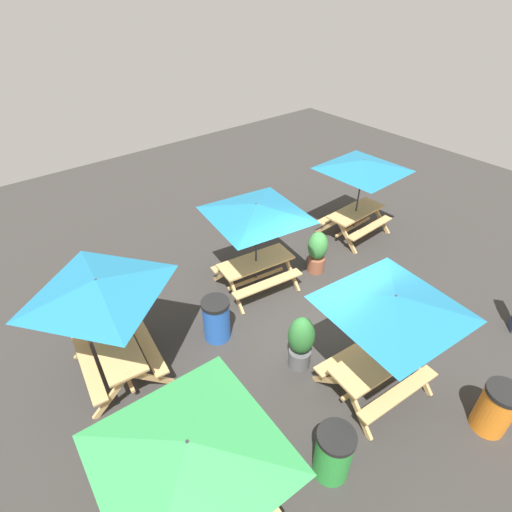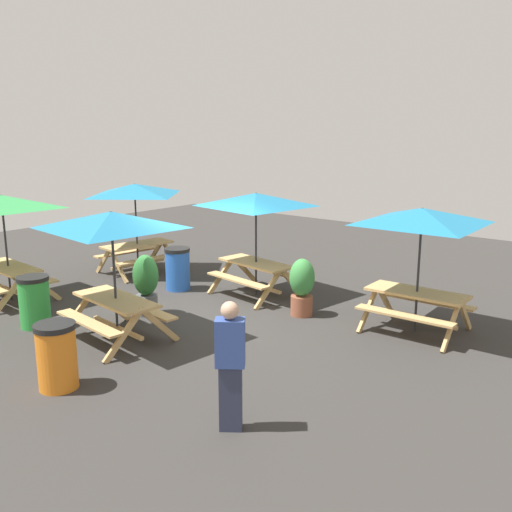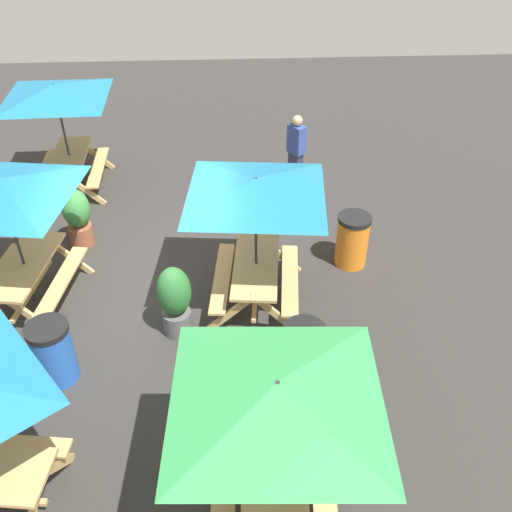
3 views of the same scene
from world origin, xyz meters
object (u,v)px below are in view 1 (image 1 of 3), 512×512
(picnic_table_4, at_px, (190,456))
(trash_bin_green, at_px, (333,453))
(picnic_table_0, at_px, (256,216))
(picnic_table_2, at_px, (363,171))
(trash_bin_orange, at_px, (496,409))
(picnic_table_3, at_px, (100,294))
(trash_bin_blue, at_px, (216,319))
(potted_plant_1, at_px, (301,341))
(potted_plant_0, at_px, (317,251))
(picnic_table_1, at_px, (392,310))

(picnic_table_4, relative_size, trash_bin_green, 2.88)
(picnic_table_0, bearing_deg, picnic_table_2, 9.18)
(picnic_table_2, xyz_separation_m, trash_bin_orange, (-3.02, -5.49, -1.49))
(picnic_table_3, relative_size, picnic_table_4, 0.83)
(trash_bin_green, distance_m, trash_bin_blue, 3.46)
(picnic_table_2, height_order, picnic_table_4, same)
(trash_bin_blue, relative_size, potted_plant_1, 0.80)
(picnic_table_2, bearing_deg, trash_bin_orange, -120.68)
(trash_bin_green, distance_m, potted_plant_0, 5.13)
(picnic_table_2, height_order, potted_plant_0, picnic_table_2)
(picnic_table_1, relative_size, trash_bin_green, 2.87)
(picnic_table_0, height_order, trash_bin_green, picnic_table_0)
(picnic_table_1, distance_m, trash_bin_green, 2.37)
(picnic_table_1, xyz_separation_m, potted_plant_1, (-0.68, 1.25, -1.34))
(picnic_table_1, relative_size, picnic_table_3, 1.20)
(picnic_table_0, relative_size, trash_bin_orange, 2.86)
(trash_bin_blue, distance_m, potted_plant_1, 1.85)
(trash_bin_blue, bearing_deg, picnic_table_3, 167.44)
(picnic_table_4, xyz_separation_m, trash_bin_green, (2.00, -0.57, -1.49))
(picnic_table_1, height_order, potted_plant_1, picnic_table_1)
(potted_plant_1, bearing_deg, trash_bin_green, -120.52)
(picnic_table_3, relative_size, potted_plant_0, 2.01)
(picnic_table_0, distance_m, picnic_table_1, 3.68)
(trash_bin_green, bearing_deg, picnic_table_2, 37.09)
(trash_bin_orange, bearing_deg, picnic_table_0, 97.63)
(picnic_table_1, xyz_separation_m, picnic_table_3, (-3.48, 3.33, 0.00))
(picnic_table_0, bearing_deg, potted_plant_1, -101.34)
(picnic_table_2, distance_m, potted_plant_0, 2.62)
(picnic_table_2, xyz_separation_m, picnic_table_4, (-7.68, -3.73, 0.00))
(picnic_table_0, xyz_separation_m, trash_bin_green, (-1.93, -4.23, -1.49))
(potted_plant_1, bearing_deg, picnic_table_2, 28.32)
(picnic_table_1, relative_size, picnic_table_2, 1.00)
(picnic_table_1, xyz_separation_m, trash_bin_orange, (0.91, -1.75, -1.49))
(potted_plant_1, bearing_deg, trash_bin_blue, 116.93)
(picnic_table_1, height_order, trash_bin_blue, picnic_table_1)
(trash_bin_orange, bearing_deg, trash_bin_blue, 117.60)
(picnic_table_3, height_order, potted_plant_0, picnic_table_3)
(picnic_table_0, distance_m, picnic_table_4, 5.38)
(potted_plant_0, bearing_deg, picnic_table_0, 162.44)
(picnic_table_0, height_order, potted_plant_0, picnic_table_0)
(trash_bin_orange, relative_size, trash_bin_green, 1.00)
(picnic_table_2, height_order, picnic_table_3, same)
(picnic_table_3, bearing_deg, picnic_table_2, -79.43)
(picnic_table_3, distance_m, trash_bin_orange, 6.87)
(potted_plant_0, bearing_deg, picnic_table_4, -150.16)
(potted_plant_0, bearing_deg, trash_bin_orange, -99.93)
(trash_bin_blue, bearing_deg, trash_bin_orange, -62.40)
(picnic_table_0, height_order, picnic_table_1, same)
(trash_bin_green, bearing_deg, picnic_table_4, 164.19)
(picnic_table_0, relative_size, picnic_table_1, 0.99)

